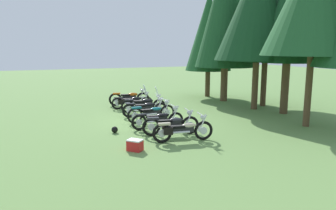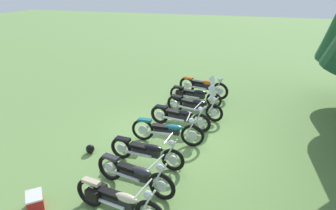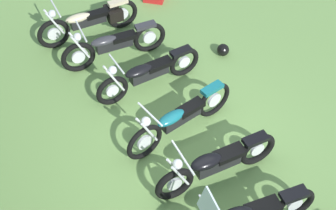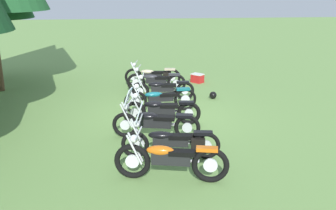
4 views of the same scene
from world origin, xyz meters
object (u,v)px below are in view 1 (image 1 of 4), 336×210
pine_tree_2 (268,4)px  motorcycle_3 (146,108)px  motorcycle_2 (144,104)px  pine_tree_3 (259,7)px  motorcycle_4 (152,112)px  motorcycle_5 (158,119)px  picnic_cooler (135,145)px  pine_tree_4 (290,12)px  dropped_helmet (115,130)px  motorcycle_6 (171,124)px  motorcycle_7 (182,130)px  pine_tree_1 (226,7)px  motorcycle_0 (129,98)px  motorcycle_1 (132,101)px  pine_tree_0 (209,32)px

pine_tree_2 → motorcycle_3: bearing=-87.8°
motorcycle_2 → pine_tree_3: (1.47, 6.04, 5.07)m
motorcycle_3 → motorcycle_4: 1.17m
motorcycle_5 → picnic_cooler: size_ratio=3.84×
motorcycle_4 → motorcycle_5: size_ratio=1.04×
motorcycle_4 → pine_tree_3: bearing=3.3°
pine_tree_4 → dropped_helmet: pine_tree_4 is taller
motorcycle_6 → motorcycle_7: 0.99m
motorcycle_2 → pine_tree_3: bearing=-0.1°
pine_tree_1 → picnic_cooler: size_ratio=15.99×
dropped_helmet → picnic_cooler: bearing=2.3°
motorcycle_7 → dropped_helmet: (-2.15, -2.00, -0.31)m
pine_tree_2 → pine_tree_4: size_ratio=1.18×
motorcycle_7 → pine_tree_3: (-4.23, 6.47, 5.11)m
motorcycle_0 → pine_tree_3: (3.78, 6.18, 5.08)m
motorcycle_5 → pine_tree_1: pine_tree_1 is taller
motorcycle_1 → pine_tree_2: size_ratio=0.26×
motorcycle_2 → pine_tree_2: (0.80, 7.19, 5.39)m
pine_tree_0 → pine_tree_3: (5.23, 0.04, 1.04)m
motorcycle_5 → motorcycle_1: bearing=91.5°
motorcycle_0 → motorcycle_4: motorcycle_0 is taller
pine_tree_1 → motorcycle_7: bearing=-41.3°
dropped_helmet → motorcycle_1: bearing=156.1°
pine_tree_2 → motorcycle_2: bearing=-96.3°
motorcycle_3 → dropped_helmet: size_ratio=8.70×
dropped_helmet → pine_tree_0: bearing=130.9°
motorcycle_2 → pine_tree_0: pine_tree_0 is taller
motorcycle_7 → pine_tree_2: (-4.90, 7.62, 5.43)m
motorcycle_6 → pine_tree_3: (-3.24, 6.47, 5.10)m
pine_tree_4 → motorcycle_1: bearing=-121.8°
pine_tree_1 → pine_tree_0: bearing=180.0°
motorcycle_0 → motorcycle_4: bearing=-79.8°
pine_tree_4 → pine_tree_1: bearing=-171.7°
motorcycle_3 → motorcycle_5: (2.50, -0.28, -0.02)m
motorcycle_5 → pine_tree_3: bearing=22.3°
pine_tree_0 → motorcycle_7: bearing=-34.2°
motorcycle_2 → pine_tree_0: 8.16m
motorcycle_6 → pine_tree_1: 10.54m
pine_tree_3 → pine_tree_1: bearing=-179.3°
dropped_helmet → motorcycle_7: bearing=42.9°
motorcycle_3 → pine_tree_1: size_ratio=0.24×
motorcycle_0 → motorcycle_6: motorcycle_0 is taller
motorcycle_2 → dropped_helmet: bearing=-111.0°
motorcycle_0 → pine_tree_4: 9.88m
motorcycle_4 → pine_tree_1: pine_tree_1 is taller
pine_tree_1 → motorcycle_6: bearing=-45.4°
motorcycle_2 → pine_tree_2: size_ratio=0.26×
picnic_cooler → pine_tree_1: bearing=132.7°
picnic_cooler → motorcycle_2: bearing=158.9°
motorcycle_7 → pine_tree_4: pine_tree_4 is taller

